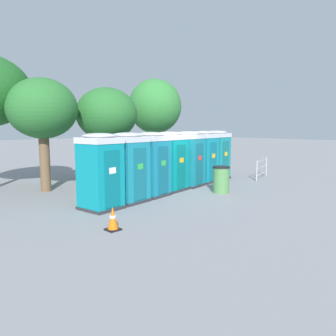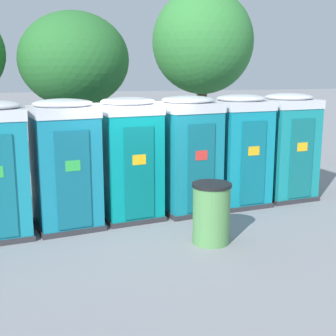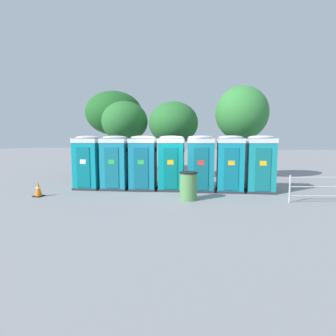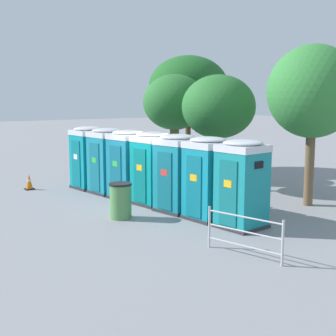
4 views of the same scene
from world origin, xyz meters
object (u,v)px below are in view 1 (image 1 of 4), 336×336
object	(u,v)px
portapotty_2	(152,164)
trash_can	(221,179)
portapotty_0	(100,171)
portapotty_6	(216,155)
portapotty_4	(189,159)
street_tree_3	(107,114)
event_barrier	(262,168)
portapotty_1	(128,167)
portapotty_3	(170,161)
portapotty_5	(203,156)
street_tree_1	(42,110)
street_tree_0	(155,107)
traffic_cone	(113,219)

from	to	relation	value
portapotty_2	trash_can	xyz separation A→B (m)	(2.45, -1.59, -0.73)
portapotty_0	portapotty_6	distance (m)	7.98
portapotty_4	street_tree_3	world-z (taller)	street_tree_3
street_tree_3	event_barrier	size ratio (longest dim) A/B	2.32
portapotty_6	event_barrier	bearing A→B (deg)	-40.58
portapotty_1	trash_can	xyz separation A→B (m)	(3.76, -1.38, -0.73)
portapotty_3	portapotty_5	world-z (taller)	same
portapotty_5	street_tree_3	distance (m)	5.12
portapotty_6	street_tree_1	world-z (taller)	street_tree_1
street_tree_3	portapotty_2	bearing A→B (deg)	-97.63
trash_can	street_tree_0	bearing A→B (deg)	72.48
portapotty_2	trash_can	world-z (taller)	portapotty_2
street_tree_0	portapotty_6	bearing A→B (deg)	-77.85
portapotty_6	street_tree_1	size ratio (longest dim) A/B	0.54
portapotty_2	portapotty_0	bearing A→B (deg)	-170.94
portapotty_2	traffic_cone	xyz separation A→B (m)	(-3.67, -2.58, -0.97)
portapotty_5	street_tree_3	bearing A→B (deg)	136.92
portapotty_3	street_tree_1	bearing A→B (deg)	137.72
portapotty_4	portapotty_5	world-z (taller)	same
street_tree_1	traffic_cone	distance (m)	7.23
portapotty_2	portapotty_6	bearing A→B (deg)	9.02
portapotty_4	street_tree_0	world-z (taller)	street_tree_0
portapotty_3	traffic_cone	distance (m)	5.81
street_tree_0	traffic_cone	bearing A→B (deg)	-138.11
portapotty_0	street_tree_0	size ratio (longest dim) A/B	0.46
street_tree_0	event_barrier	size ratio (longest dim) A/B	2.76
street_tree_1	traffic_cone	xyz separation A→B (m)	(-1.03, -6.43, -3.13)
portapotty_5	portapotty_3	bearing A→B (deg)	-172.30
traffic_cone	event_barrier	distance (m)	10.96
portapotty_5	traffic_cone	xyz separation A→B (m)	(-7.61, -3.21, -0.97)
trash_can	portapotty_2	bearing A→B (deg)	147.00
portapotty_0	portapotty_3	distance (m)	3.99
portapotty_3	event_barrier	xyz separation A→B (m)	(5.84, -1.05, -0.72)
portapotty_3	traffic_cone	bearing A→B (deg)	-150.18
event_barrier	portapotty_1	bearing A→B (deg)	176.15
portapotty_2	portapotty_5	bearing A→B (deg)	8.97
portapotty_1	street_tree_3	size ratio (longest dim) A/B	0.55
portapotty_1	street_tree_1	size ratio (longest dim) A/B	0.54
portapotty_1	portapotty_5	bearing A→B (deg)	9.05
portapotty_1	trash_can	world-z (taller)	portapotty_1
portapotty_0	event_barrier	distance (m)	9.80
portapotty_2	portapotty_3	distance (m)	1.33
portapotty_0	trash_can	xyz separation A→B (m)	(5.08, -1.17, -0.73)
portapotty_2	street_tree_0	xyz separation A→B (m)	(4.43, 4.68, 2.60)
portapotty_6	street_tree_3	distance (m)	5.97
portapotty_2	portapotty_4	distance (m)	2.66
street_tree_3	street_tree_1	bearing A→B (deg)	179.69
portapotty_1	portapotty_5	distance (m)	5.32
portapotty_4	traffic_cone	xyz separation A→B (m)	(-6.30, -2.99, -0.97)
street_tree_1	event_barrier	xyz separation A→B (m)	(9.78, -4.63, -2.88)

